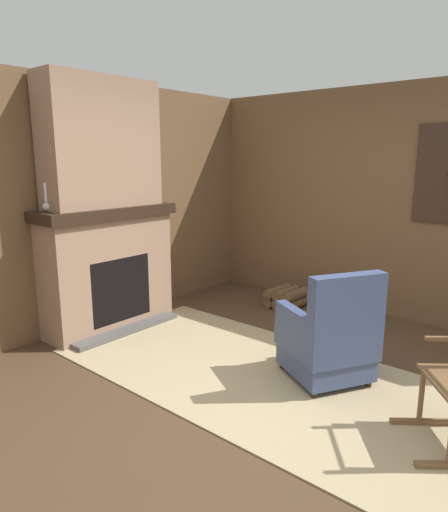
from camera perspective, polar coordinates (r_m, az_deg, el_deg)
name	(u,v)px	position (r m, az deg, el deg)	size (l,w,h in m)	color
ground_plane	(269,387)	(3.84, 5.70, -16.03)	(14.00, 14.00, 0.00)	#4C3523
wood_panel_wall_left	(91,206)	(5.12, -16.29, 6.03)	(0.06, 5.25, 2.61)	brown
wood_panel_wall_back	(392,203)	(5.51, 20.28, 6.27)	(5.25, 0.09, 2.61)	brown
fireplace_hearth	(109,269)	(5.01, -14.19, -1.55)	(0.65, 1.51, 1.31)	#9E7A60
chimney_breast	(101,143)	(4.89, -15.08, 13.44)	(0.39, 1.24, 1.28)	#9E7A60
area_rug	(261,376)	(4.00, 4.60, -14.69)	(3.62, 1.76, 0.01)	tan
armchair	(329,340)	(3.88, 12.98, -10.24)	(0.88, 0.87, 0.96)	#3D4C75
firewood_stack	(286,298)	(5.71, 7.73, -5.18)	(0.40, 0.45, 0.23)	brown
oil_lamp_vase	(48,201)	(4.63, -21.14, 6.38)	(0.11, 0.11, 0.27)	silver
storage_case	(121,198)	(5.08, -12.79, 7.12)	(0.13, 0.22, 0.15)	gray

